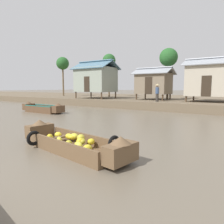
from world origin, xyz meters
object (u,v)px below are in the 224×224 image
object	(u,v)px
stilt_house_mid_left	(154,83)
stilt_house_mid_right	(210,80)
palm_tree_mid	(168,58)
vendor_person	(157,92)
cargo_boat_upstream	(43,109)
stilt_house_left	(96,79)
palm_tree_far	(63,64)
banana_boat	(72,142)
palm_tree_near	(109,61)

from	to	relation	value
stilt_house_mid_left	stilt_house_mid_right	xyz separation A→B (m)	(5.73, -0.43, 0.22)
palm_tree_mid	vendor_person	size ratio (longest dim) A/B	3.39
cargo_boat_upstream	palm_tree_mid	bearing A→B (deg)	61.14
stilt_house_mid_left	palm_tree_mid	size ratio (longest dim) A/B	0.73
stilt_house_left	stilt_house_mid_left	world-z (taller)	stilt_house_left
palm_tree_mid	palm_tree_far	world-z (taller)	palm_tree_far
banana_boat	stilt_house_mid_left	distance (m)	17.47
cargo_boat_upstream	stilt_house_mid_left	distance (m)	12.03
stilt_house_mid_right	palm_tree_mid	distance (m)	5.55
stilt_house_mid_right	palm_tree_near	bearing A→B (deg)	164.77
stilt_house_left	palm_tree_mid	distance (m)	8.87
stilt_house_mid_right	vendor_person	bearing A→B (deg)	-148.02
stilt_house_left	stilt_house_mid_right	xyz separation A→B (m)	(12.76, 0.95, -0.29)
stilt_house_mid_right	vendor_person	xyz separation A→B (m)	(-4.07, -2.54, -1.12)
banana_boat	palm_tree_mid	size ratio (longest dim) A/B	0.85
cargo_boat_upstream	palm_tree_near	world-z (taller)	palm_tree_near
palm_tree_mid	palm_tree_far	distance (m)	16.96
banana_boat	palm_tree_far	xyz separation A→B (m)	(-20.19, 18.16, 5.46)
banana_boat	stilt_house_mid_right	world-z (taller)	stilt_house_mid_right
stilt_house_mid_right	vendor_person	size ratio (longest dim) A/B	2.71
palm_tree_near	palm_tree_mid	bearing A→B (deg)	-12.27
cargo_boat_upstream	vendor_person	size ratio (longest dim) A/B	2.62
cargo_boat_upstream	stilt_house_mid_left	bearing A→B (deg)	62.71
palm_tree_far	stilt_house_mid_left	bearing A→B (deg)	-5.06
banana_boat	vendor_person	size ratio (longest dim) A/B	2.89
stilt_house_left	palm_tree_far	bearing A→B (deg)	162.48
stilt_house_left	palm_tree_near	distance (m)	5.69
cargo_boat_upstream	stilt_house_mid_right	bearing A→B (deg)	42.08
stilt_house_left	stilt_house_mid_right	world-z (taller)	stilt_house_left
cargo_boat_upstream	stilt_house_left	world-z (taller)	stilt_house_left
palm_tree_near	palm_tree_far	world-z (taller)	palm_tree_near
stilt_house_mid_left	palm_tree_mid	bearing A→B (deg)	50.45
stilt_house_mid_left	palm_tree_near	xyz separation A→B (m)	(-8.39, 3.41, 3.26)
stilt_house_mid_left	palm_tree_far	world-z (taller)	palm_tree_far
stilt_house_mid_left	palm_tree_mid	xyz separation A→B (m)	(1.11, 1.34, 2.74)
stilt_house_left	banana_boat	bearing A→B (deg)	-53.51
banana_boat	cargo_boat_upstream	world-z (taller)	cargo_boat_upstream
stilt_house_mid_right	palm_tree_near	xyz separation A→B (m)	(-14.11, 3.84, 3.04)
palm_tree_near	stilt_house_left	bearing A→B (deg)	-74.17
banana_boat	cargo_boat_upstream	xyz separation A→B (m)	(-9.76, 6.26, 0.03)
stilt_house_left	palm_tree_near	size ratio (longest dim) A/B	0.83
palm_tree_mid	cargo_boat_upstream	bearing A→B (deg)	-118.86
palm_tree_near	palm_tree_far	xyz separation A→B (m)	(-7.46, -2.01, -0.10)
stilt_house_mid_right	palm_tree_far	bearing A→B (deg)	175.14
palm_tree_near	palm_tree_mid	distance (m)	9.73
stilt_house_left	vendor_person	world-z (taller)	stilt_house_left
stilt_house_left	vendor_person	bearing A→B (deg)	-10.38
banana_boat	stilt_house_mid_left	bearing A→B (deg)	104.54
cargo_boat_upstream	palm_tree_mid	distance (m)	14.42
palm_tree_near	palm_tree_mid	world-z (taller)	palm_tree_near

